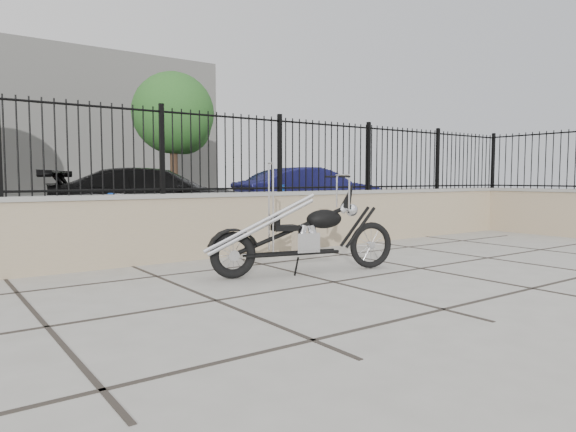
% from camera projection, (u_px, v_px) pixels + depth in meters
% --- Properties ---
extents(ground_plane, '(90.00, 90.00, 0.00)m').
position_uv_depth(ground_plane, '(334.00, 282.00, 5.81)').
color(ground_plane, '#99968E').
rests_on(ground_plane, ground).
extents(parking_lot, '(30.00, 30.00, 0.00)m').
position_uv_depth(parking_lot, '(69.00, 216.00, 15.92)').
color(parking_lot, black).
rests_on(parking_lot, ground).
extents(retaining_wall, '(14.00, 0.36, 0.96)m').
position_uv_depth(retaining_wall, '(226.00, 224.00, 7.80)').
color(retaining_wall, gray).
rests_on(retaining_wall, ground_plane).
extents(wall_return, '(0.36, 2.50, 0.96)m').
position_uv_depth(wall_return, '(539.00, 211.00, 10.83)').
color(wall_return, gray).
rests_on(wall_return, ground_plane).
extents(iron_fence, '(14.00, 0.08, 1.20)m').
position_uv_depth(iron_fence, '(225.00, 153.00, 7.72)').
color(iron_fence, black).
rests_on(iron_fence, retaining_wall).
extents(fence_return, '(0.08, 2.30, 1.20)m').
position_uv_depth(fence_return, '(541.00, 160.00, 10.75)').
color(fence_return, black).
rests_on(fence_return, wall_return).
extents(background_building, '(22.00, 6.00, 8.00)m').
position_uv_depth(background_building, '(3.00, 124.00, 26.94)').
color(background_building, beige).
rests_on(background_building, ground_plane).
extents(chopper_motorcycle, '(2.35, 0.96, 1.39)m').
position_uv_depth(chopper_motorcycle, '(302.00, 217.00, 6.30)').
color(chopper_motorcycle, black).
rests_on(chopper_motorcycle, ground_plane).
extents(car_black, '(5.27, 3.98, 1.42)m').
position_uv_depth(car_black, '(159.00, 198.00, 12.04)').
color(car_black, black).
rests_on(car_black, parking_lot).
extents(car_blue, '(4.68, 2.20, 1.48)m').
position_uv_depth(car_blue, '(311.00, 193.00, 15.16)').
color(car_blue, '#10103B').
rests_on(car_blue, parking_lot).
extents(bollard_a, '(0.14, 0.14, 0.93)m').
position_uv_depth(bollard_a, '(112.00, 221.00, 8.53)').
color(bollard_a, blue).
rests_on(bollard_a, ground_plane).
extents(bollard_b, '(0.15, 0.15, 1.04)m').
position_uv_depth(bollard_b, '(282.00, 209.00, 11.12)').
color(bollard_b, '#0E22D5').
rests_on(bollard_b, ground_plane).
extents(bollard_c, '(0.14, 0.14, 0.89)m').
position_uv_depth(bollard_c, '(402.00, 208.00, 12.81)').
color(bollard_c, '#0A23A4').
rests_on(bollard_c, ground_plane).
extents(tree_right, '(3.50, 3.50, 5.90)m').
position_uv_depth(tree_right, '(173.00, 109.00, 22.03)').
color(tree_right, '#382619').
rests_on(tree_right, ground_plane).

